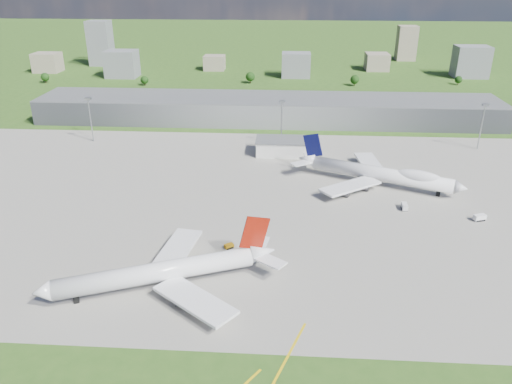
# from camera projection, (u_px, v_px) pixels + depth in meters

# --- Properties ---
(ground) EXTENTS (1400.00, 1400.00, 0.00)m
(ground) POSITION_uv_depth(u_px,v_px,m) (266.00, 127.00, 318.44)
(ground) COLOR #2F571B
(ground) RESTS_ON ground
(apron) EXTENTS (360.00, 190.00, 0.08)m
(apron) POSITION_uv_depth(u_px,v_px,m) (278.00, 201.00, 217.83)
(apron) COLOR gray
(apron) RESTS_ON ground
(terminal) EXTENTS (300.00, 42.00, 15.00)m
(terminal) POSITION_uv_depth(u_px,v_px,m) (268.00, 109.00, 328.99)
(terminal) COLOR slate
(terminal) RESTS_ON ground
(ops_building) EXTENTS (26.00, 16.00, 8.00)m
(ops_building) POSITION_uv_depth(u_px,v_px,m) (281.00, 147.00, 270.75)
(ops_building) COLOR silver
(ops_building) RESTS_ON ground
(mast_west) EXTENTS (3.50, 2.00, 25.90)m
(mast_west) POSITION_uv_depth(u_px,v_px,m) (90.00, 112.00, 285.14)
(mast_west) COLOR gray
(mast_west) RESTS_ON ground
(mast_center) EXTENTS (3.50, 2.00, 25.90)m
(mast_center) POSITION_uv_depth(u_px,v_px,m) (282.00, 115.00, 278.74)
(mast_center) COLOR gray
(mast_center) RESTS_ON ground
(mast_east) EXTENTS (3.50, 2.00, 25.90)m
(mast_east) POSITION_uv_depth(u_px,v_px,m) (483.00, 119.00, 272.34)
(mast_east) COLOR gray
(mast_east) RESTS_ON ground
(airliner_red_twin) EXTENTS (72.64, 54.96, 20.83)m
(airliner_red_twin) POSITION_uv_depth(u_px,v_px,m) (166.00, 272.00, 157.29)
(airliner_red_twin) COLOR white
(airliner_red_twin) RESTS_ON ground
(airliner_blue_quad) EXTENTS (74.65, 56.68, 20.61)m
(airliner_blue_quad) POSITION_uv_depth(u_px,v_px,m) (381.00, 174.00, 230.98)
(airliner_blue_quad) COLOR white
(airliner_blue_quad) RESTS_ON ground
(tug_yellow) EXTENTS (3.71, 3.40, 1.65)m
(tug_yellow) POSITION_uv_depth(u_px,v_px,m) (229.00, 246.00, 180.74)
(tug_yellow) COLOR orange
(tug_yellow) RESTS_ON ground
(van_white_near) EXTENTS (2.43, 5.02, 2.53)m
(van_white_near) POSITION_uv_depth(u_px,v_px,m) (404.00, 207.00, 209.67)
(van_white_near) COLOR silver
(van_white_near) RESTS_ON ground
(van_white_far) EXTENTS (5.43, 3.81, 2.55)m
(van_white_far) POSITION_uv_depth(u_px,v_px,m) (479.00, 218.00, 200.38)
(van_white_far) COLOR white
(van_white_far) RESTS_ON ground
(bldg_far_w) EXTENTS (24.00, 20.00, 18.00)m
(bldg_far_w) POSITION_uv_depth(u_px,v_px,m) (47.00, 62.00, 482.12)
(bldg_far_w) COLOR gray
(bldg_far_w) RESTS_ON ground
(bldg_w) EXTENTS (28.00, 22.00, 24.00)m
(bldg_w) POSITION_uv_depth(u_px,v_px,m) (122.00, 64.00, 458.04)
(bldg_w) COLOR slate
(bldg_w) RESTS_ON ground
(bldg_cw) EXTENTS (20.00, 18.00, 14.00)m
(bldg_cw) POSITION_uv_depth(u_px,v_px,m) (214.00, 63.00, 491.81)
(bldg_cw) COLOR gray
(bldg_cw) RESTS_ON ground
(bldg_c) EXTENTS (26.00, 20.00, 22.00)m
(bldg_c) POSITION_uv_depth(u_px,v_px,m) (296.00, 65.00, 458.23)
(bldg_c) COLOR slate
(bldg_c) RESTS_ON ground
(bldg_ce) EXTENTS (22.00, 24.00, 16.00)m
(bldg_ce) POSITION_uv_depth(u_px,v_px,m) (377.00, 62.00, 491.18)
(bldg_ce) COLOR gray
(bldg_ce) RESTS_ON ground
(bldg_e) EXTENTS (30.00, 22.00, 28.00)m
(bldg_e) POSITION_uv_depth(u_px,v_px,m) (471.00, 62.00, 456.77)
(bldg_e) COLOR slate
(bldg_e) RESTS_ON ground
(bldg_tall_w) EXTENTS (22.00, 20.00, 44.00)m
(bldg_tall_w) POSITION_uv_depth(u_px,v_px,m) (101.00, 43.00, 510.80)
(bldg_tall_w) COLOR slate
(bldg_tall_w) RESTS_ON ground
(bldg_tall_e) EXTENTS (20.00, 18.00, 36.00)m
(bldg_tall_e) POSITION_uv_depth(u_px,v_px,m) (406.00, 43.00, 539.29)
(bldg_tall_e) COLOR gray
(bldg_tall_e) RESTS_ON ground
(tree_far_w) EXTENTS (7.20, 7.20, 8.80)m
(tree_far_w) POSITION_uv_depth(u_px,v_px,m) (45.00, 77.00, 437.06)
(tree_far_w) COLOR #382314
(tree_far_w) RESTS_ON ground
(tree_w) EXTENTS (6.75, 6.75, 8.25)m
(tree_w) POSITION_uv_depth(u_px,v_px,m) (144.00, 80.00, 427.41)
(tree_w) COLOR #382314
(tree_w) RESTS_ON ground
(tree_c) EXTENTS (8.10, 8.10, 9.90)m
(tree_c) POSITION_uv_depth(u_px,v_px,m) (250.00, 77.00, 435.41)
(tree_c) COLOR #382314
(tree_c) RESTS_ON ground
(tree_e) EXTENTS (7.65, 7.65, 9.35)m
(tree_e) POSITION_uv_depth(u_px,v_px,m) (355.00, 80.00, 425.76)
(tree_e) COLOR #382314
(tree_e) RESTS_ON ground
(tree_far_e) EXTENTS (6.30, 6.30, 7.70)m
(tree_far_e) POSITION_uv_depth(u_px,v_px,m) (459.00, 80.00, 430.01)
(tree_far_e) COLOR #382314
(tree_far_e) RESTS_ON ground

